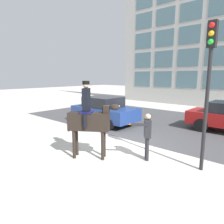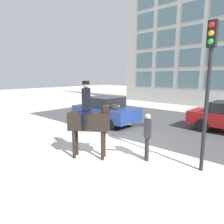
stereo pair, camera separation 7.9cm
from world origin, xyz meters
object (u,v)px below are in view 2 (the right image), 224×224
mounted_horse_lead (90,119)px  traffic_light (209,75)px  street_car_near_lane (105,110)px  pedestrian_bystander (147,133)px

mounted_horse_lead → traffic_light: 3.98m
street_car_near_lane → traffic_light: 7.26m
pedestrian_bystander → traffic_light: size_ratio=0.37×
mounted_horse_lead → pedestrian_bystander: 2.03m
traffic_light → pedestrian_bystander: bearing=-164.5°
traffic_light → mounted_horse_lead: bearing=-153.8°
mounted_horse_lead → street_car_near_lane: bearing=94.8°
street_car_near_lane → traffic_light: bearing=-20.8°
street_car_near_lane → traffic_light: size_ratio=0.92×
pedestrian_bystander → street_car_near_lane: 5.64m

